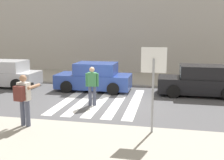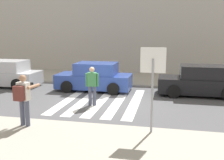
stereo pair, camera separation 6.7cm
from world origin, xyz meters
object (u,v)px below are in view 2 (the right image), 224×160
(photographer_with_backpack, at_px, (23,96))
(parked_car_black, at_px, (200,81))
(parked_car_silver, at_px, (6,74))
(parked_car_blue, at_px, (95,77))
(pedestrian_crossing, at_px, (92,84))
(stop_sign, at_px, (153,71))

(photographer_with_backpack, bearing_deg, parked_car_black, 44.85)
(parked_car_silver, height_order, parked_car_blue, same)
(pedestrian_crossing, bearing_deg, parked_car_silver, 154.59)
(photographer_with_backpack, xyz_separation_m, parked_car_black, (6.26, 6.23, -0.44))
(pedestrian_crossing, xyz_separation_m, parked_car_black, (4.87, 2.95, -0.25))
(parked_car_black, bearing_deg, pedestrian_crossing, -148.75)
(parked_car_silver, xyz_separation_m, parked_car_blue, (5.50, 0.00, 0.00))
(stop_sign, xyz_separation_m, parked_car_black, (2.10, 5.90, -1.34))
(parked_car_silver, bearing_deg, pedestrian_crossing, -25.41)
(pedestrian_crossing, bearing_deg, stop_sign, -46.78)
(pedestrian_crossing, distance_m, parked_car_silver, 6.89)
(parked_car_silver, bearing_deg, parked_car_blue, 0.00)
(stop_sign, relative_size, photographer_with_backpack, 1.53)
(photographer_with_backpack, relative_size, parked_car_blue, 0.42)
(photographer_with_backpack, bearing_deg, parked_car_blue, 83.81)
(pedestrian_crossing, xyz_separation_m, parked_car_silver, (-6.22, 2.95, -0.25))
(photographer_with_backpack, bearing_deg, stop_sign, 4.44)
(photographer_with_backpack, xyz_separation_m, parked_car_silver, (-4.83, 6.23, -0.44))
(photographer_with_backpack, height_order, parked_car_silver, photographer_with_backpack)
(stop_sign, distance_m, pedestrian_crossing, 4.19)
(stop_sign, bearing_deg, parked_car_silver, 146.71)
(photographer_with_backpack, relative_size, parked_car_black, 0.42)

